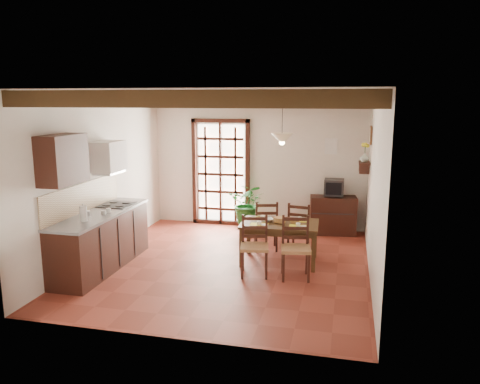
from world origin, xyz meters
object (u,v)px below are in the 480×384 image
(sideboard, at_px, (333,215))
(crt_tv, at_px, (334,187))
(kitchen_counter, at_px, (101,239))
(chair_near_right, at_px, (295,259))
(potted_plant, at_px, (248,205))
(chair_far_left, at_px, (266,234))
(chair_far_right, at_px, (300,236))
(chair_near_left, at_px, (254,257))
(pendant_lamp, at_px, (282,137))
(dining_table, at_px, (280,228))

(sideboard, relative_size, crt_tv, 2.38)
(kitchen_counter, relative_size, chair_near_right, 2.38)
(crt_tv, xyz_separation_m, potted_plant, (-1.69, -0.25, -0.39))
(kitchen_counter, bearing_deg, chair_far_left, 32.41)
(chair_near_right, bearing_deg, crt_tv, 69.66)
(chair_far_left, bearing_deg, chair_far_right, 167.95)
(chair_near_right, xyz_separation_m, potted_plant, (-1.23, 2.30, 0.27))
(chair_far_left, bearing_deg, kitchen_counter, 17.94)
(chair_near_left, height_order, potted_plant, potted_plant)
(sideboard, distance_m, crt_tv, 0.58)
(chair_far_right, distance_m, sideboard, 1.37)
(chair_far_left, bearing_deg, pendant_lamp, 108.14)
(dining_table, distance_m, chair_far_left, 0.78)
(dining_table, distance_m, chair_far_right, 0.78)
(chair_far_right, bearing_deg, crt_tv, -103.01)
(chair_far_right, height_order, crt_tv, crt_tv)
(chair_far_left, distance_m, chair_far_right, 0.62)
(chair_far_right, bearing_deg, chair_near_left, 75.67)
(crt_tv, bearing_deg, sideboard, 90.23)
(kitchen_counter, bearing_deg, crt_tv, 38.42)
(kitchen_counter, distance_m, sideboard, 4.54)
(dining_table, bearing_deg, sideboard, 64.92)
(dining_table, relative_size, chair_near_right, 1.37)
(dining_table, relative_size, crt_tv, 3.40)
(crt_tv, bearing_deg, pendant_lamp, -113.62)
(kitchen_counter, height_order, pendant_lamp, pendant_lamp)
(chair_far_right, relative_size, sideboard, 1.00)
(chair_near_left, height_order, chair_near_right, chair_near_right)
(kitchen_counter, bearing_deg, dining_table, 18.14)
(chair_near_left, relative_size, pendant_lamp, 1.09)
(chair_far_left, relative_size, pendant_lamp, 1.08)
(kitchen_counter, height_order, chair_near_right, kitchen_counter)
(chair_far_left, relative_size, sideboard, 1.01)
(kitchen_counter, height_order, chair_near_left, kitchen_counter)
(crt_tv, height_order, pendant_lamp, pendant_lamp)
(dining_table, bearing_deg, chair_far_right, 64.11)
(dining_table, distance_m, chair_near_right, 0.78)
(dining_table, bearing_deg, crt_tv, 64.86)
(chair_far_right, relative_size, potted_plant, 0.42)
(chair_far_left, relative_size, potted_plant, 0.42)
(chair_far_left, distance_m, crt_tv, 1.85)
(chair_far_left, height_order, chair_far_right, chair_far_left)
(kitchen_counter, xyz_separation_m, chair_near_right, (3.09, 0.27, -0.18))
(kitchen_counter, distance_m, potted_plant, 3.17)
(chair_far_right, bearing_deg, pendant_lamp, 72.20)
(kitchen_counter, bearing_deg, potted_plant, 54.09)
(chair_near_left, height_order, pendant_lamp, pendant_lamp)
(chair_near_left, xyz_separation_m, chair_far_left, (-0.05, 1.29, -0.00))
(dining_table, xyz_separation_m, pendant_lamp, (-0.00, 0.10, 1.48))
(kitchen_counter, xyz_separation_m, dining_table, (2.75, 0.90, 0.12))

